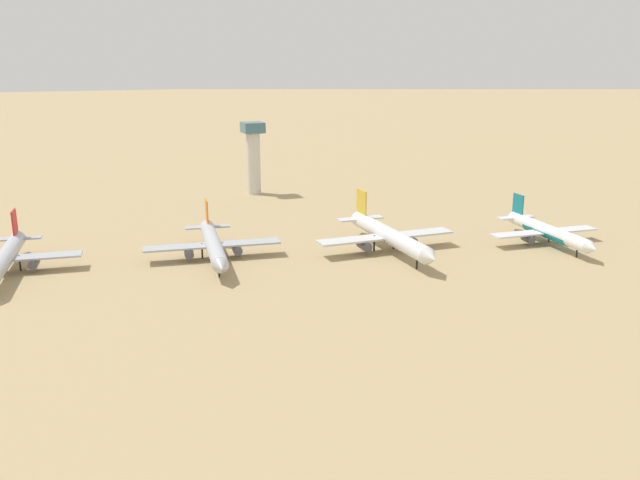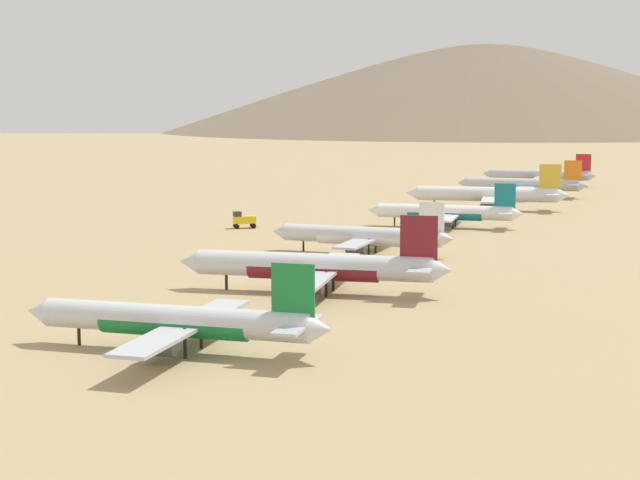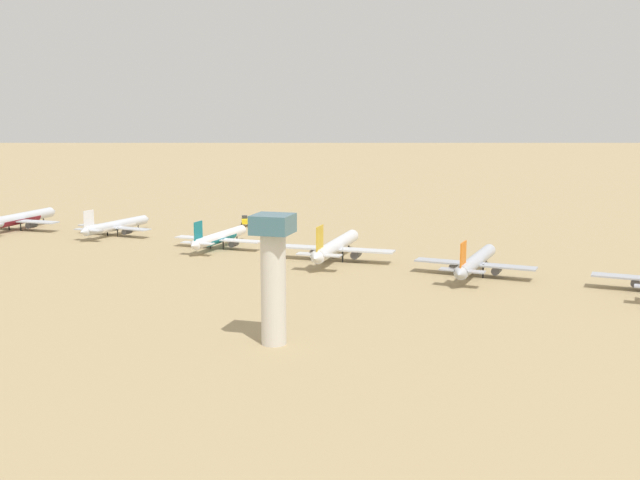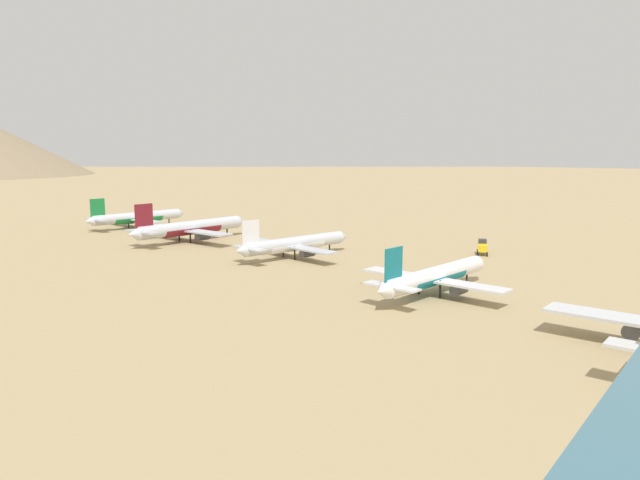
# 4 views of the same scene
# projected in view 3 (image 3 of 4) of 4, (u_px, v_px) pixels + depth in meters

# --- Properties ---
(ground_plane) EXTENTS (1800.00, 1800.00, 0.00)m
(ground_plane) POSITION_uv_depth(u_px,v_px,m) (216.00, 248.00, 250.23)
(ground_plane) COLOR tan
(parked_jet_1) EXTENTS (40.23, 32.84, 11.61)m
(parked_jet_1) POSITION_uv_depth(u_px,v_px,m) (476.00, 261.00, 207.73)
(parked_jet_1) COLOR #B2B7C1
(parked_jet_1) RESTS_ON ground
(parked_jet_2) EXTENTS (44.02, 35.67, 12.72)m
(parked_jet_2) POSITION_uv_depth(u_px,v_px,m) (336.00, 246.00, 228.48)
(parked_jet_2) COLOR silver
(parked_jet_2) RESTS_ON ground
(parked_jet_3) EXTENTS (36.75, 29.90, 10.59)m
(parked_jet_3) POSITION_uv_depth(u_px,v_px,m) (220.00, 237.00, 248.61)
(parked_jet_3) COLOR white
(parked_jet_3) RESTS_ON ground
(parked_jet_4) EXTENTS (36.57, 29.91, 10.58)m
(parked_jet_4) POSITION_uv_depth(u_px,v_px,m) (116.00, 226.00, 273.62)
(parked_jet_4) COLOR silver
(parked_jet_4) RESTS_ON ground
(parked_jet_5) EXTENTS (42.67, 34.61, 12.32)m
(parked_jet_5) POSITION_uv_depth(u_px,v_px,m) (18.00, 219.00, 286.26)
(parked_jet_5) COLOR silver
(parked_jet_5) RESTS_ON ground
(service_truck) EXTENTS (5.69, 4.46, 3.90)m
(service_truck) POSITION_uv_depth(u_px,v_px,m) (245.00, 221.00, 295.32)
(service_truck) COLOR yellow
(service_truck) RESTS_ON ground
(control_tower) EXTENTS (7.20, 7.20, 25.13)m
(control_tower) POSITION_uv_depth(u_px,v_px,m) (273.00, 272.00, 145.74)
(control_tower) COLOR beige
(control_tower) RESTS_ON ground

